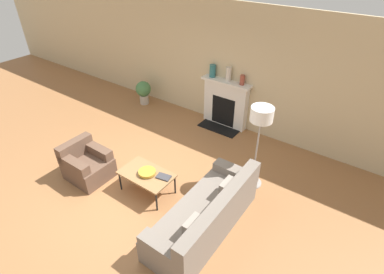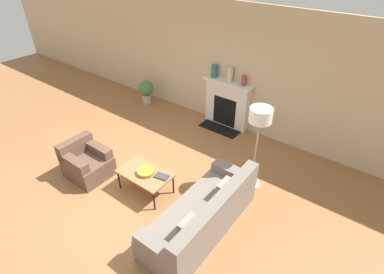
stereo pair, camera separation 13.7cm
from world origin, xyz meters
TOP-DOWN VIEW (x-y plane):
  - ground_plane at (0.00, 0.00)m, footprint 18.00×18.00m
  - wall_back at (0.00, 3.18)m, footprint 18.00×0.06m
  - fireplace at (0.14, 3.03)m, footprint 1.24×0.59m
  - couch at (1.58, 0.03)m, footprint 0.84×2.17m
  - armchair_near at (-1.04, -0.25)m, footprint 0.80×0.73m
  - coffee_table at (0.22, 0.12)m, footprint 0.97×0.59m
  - bowl at (0.24, 0.12)m, footprint 0.31×0.31m
  - book at (0.54, 0.22)m, footprint 0.28×0.20m
  - floor_lamp at (1.70, 1.45)m, footprint 0.39×0.39m
  - mantel_vase_left at (-0.26, 3.05)m, footprint 0.15×0.15m
  - mantel_vase_center_left at (0.17, 3.05)m, footprint 0.12×0.12m
  - mantel_vase_center_right at (0.53, 3.05)m, footprint 0.11×0.11m
  - potted_plant at (-2.29, 2.70)m, footprint 0.42×0.42m

SIDE VIEW (x-z plane):
  - ground_plane at x=0.00m, z-range 0.00..0.00m
  - armchair_near at x=-1.04m, z-range -0.08..0.66m
  - couch at x=1.58m, z-range -0.11..0.73m
  - potted_plant at x=-2.29m, z-range 0.06..0.72m
  - coffee_table at x=0.22m, z-range 0.18..0.62m
  - book at x=0.54m, z-range 0.43..0.46m
  - bowl at x=0.24m, z-range 0.44..0.50m
  - fireplace at x=0.14m, z-range -0.01..1.16m
  - mantel_vase_center_right at x=0.53m, z-range 1.18..1.40m
  - mantel_vase_left at x=-0.26m, z-range 1.18..1.47m
  - mantel_vase_center_left at x=0.17m, z-range 1.18..1.51m
  - floor_lamp at x=1.70m, z-range 0.54..2.20m
  - wall_back at x=0.00m, z-range 0.00..2.90m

